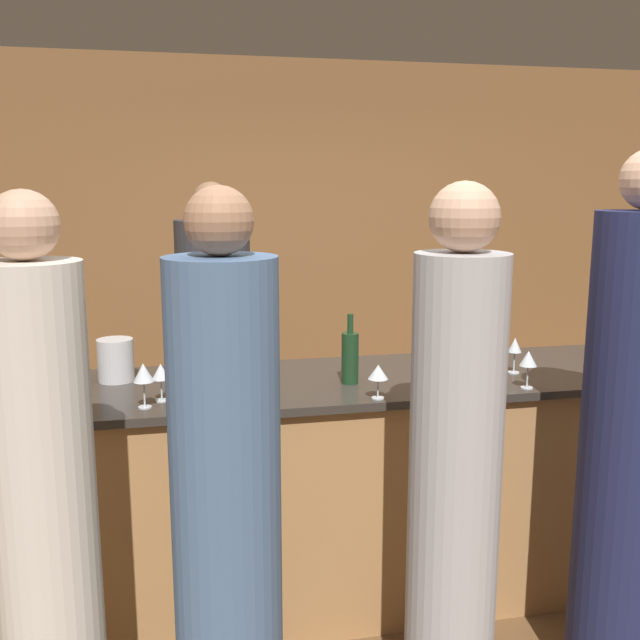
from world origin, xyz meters
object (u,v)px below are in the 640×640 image
Objects in this scene: guest_0 at (455,481)px; wine_bottle_2 at (350,357)px; guest_2 at (226,500)px; guest_4 at (46,524)px; ice_bucket at (116,360)px; wine_bottle_0 at (206,366)px; bartender at (216,373)px; guest_3 at (629,450)px.

guest_0 reaches higher than wine_bottle_2.
guest_4 is (-0.55, -0.07, 0.01)m from guest_2.
ice_bucket is (0.15, 1.03, 0.25)m from guest_4.
wine_bottle_0 is at bearing 54.74° from guest_4.
wine_bottle_0 is at bearing 84.10° from bartender.
ice_bucket is (-0.48, -0.66, 0.26)m from bartender.
ice_bucket is (-1.17, 1.03, 0.24)m from guest_0.
bartender reaches higher than wine_bottle_0.
guest_4 is 10.08× the size of ice_bucket.
bartender is at bearing 112.44° from guest_0.
wine_bottle_0 reaches higher than wine_bottle_2.
guest_0 is 1.01× the size of guest_4.
guest_3 reaches higher than guest_2.
guest_2 is at bearing -130.06° from wine_bottle_2.
guest_0 is 10.20× the size of ice_bucket.
guest_0 is 1.32m from guest_4.
wine_bottle_2 is (0.53, -0.91, 0.28)m from bartender.
bartender reaches higher than guest_4.
guest_0 reaches higher than ice_bucket.
guest_0 reaches higher than guest_4.
guest_3 is 10.80× the size of ice_bucket.
guest_2 reaches higher than wine_bottle_2.
bartender reaches higher than guest_2.
bartender reaches higher than guest_0.
bartender reaches higher than ice_bucket.
guest_4 is (-0.63, -1.69, 0.00)m from bartender.
bartender is 0.99m from wine_bottle_0.
wine_bottle_2 is at bearing -14.24° from ice_bucket.
wine_bottle_0 is at bearing 154.83° from guest_3.
guest_4 is 6.10× the size of wine_bottle_0.
ice_bucket is at bearing 165.76° from wine_bottle_2.
guest_3 is at bearing 130.27° from bartender.
bartender is 6.26× the size of wine_bottle_2.
guest_4 is at bearing -145.86° from wine_bottle_2.
guest_0 is at bearing 0.16° from guest_4.
bartender is 0.85m from ice_bucket.
guest_4 is at bearing -125.26° from wine_bottle_0.
guest_3 reaches higher than guest_0.
guest_0 is 6.24× the size of wine_bottle_2.
bartender is at bearing 87.33° from guest_2.
guest_3 is (1.39, -1.64, 0.06)m from bartender.
bartender is 10.24× the size of ice_bucket.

